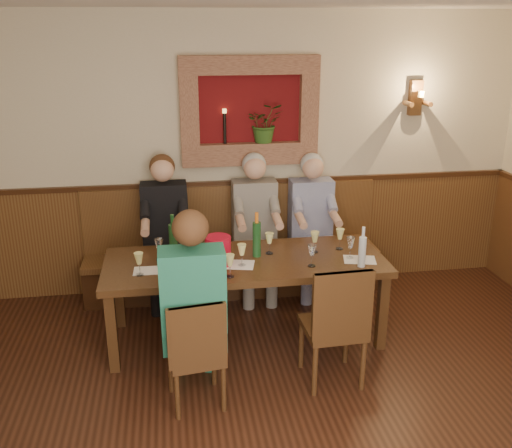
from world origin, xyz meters
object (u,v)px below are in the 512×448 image
at_px(person_bench_mid, 256,239).
at_px(wine_bottle_green_b, 173,241).
at_px(chair_near_left, 197,373).
at_px(wine_bottle_green_a, 257,238).
at_px(water_bottle, 362,251).
at_px(person_bench_left, 166,243).
at_px(spittoon_bucket, 218,251).
at_px(chair_near_right, 333,347).
at_px(bench, 233,262).
at_px(dining_table, 245,267).
at_px(person_chair_front, 194,320).
at_px(person_bench_right, 312,237).

height_order(person_bench_mid, wine_bottle_green_b, person_bench_mid).
xyz_separation_m(chair_near_left, wine_bottle_green_a, (0.59, 0.95, 0.66)).
height_order(wine_bottle_green_a, water_bottle, wine_bottle_green_a).
relative_size(person_bench_left, spittoon_bucket, 6.01).
relative_size(chair_near_right, spittoon_bucket, 4.06).
bearing_deg(water_bottle, person_bench_left, 145.04).
bearing_deg(bench, wine_bottle_green_a, -83.06).
xyz_separation_m(wine_bottle_green_b, water_bottle, (1.54, -0.41, -0.02)).
relative_size(dining_table, person_chair_front, 1.60).
bearing_deg(spittoon_bucket, dining_table, 16.22).
bearing_deg(dining_table, person_bench_mid, 75.46).
relative_size(bench, wine_bottle_green_a, 7.51).
bearing_deg(water_bottle, wine_bottle_green_b, 164.99).
relative_size(chair_near_left, water_bottle, 2.53).
height_order(chair_near_left, wine_bottle_green_a, wine_bottle_green_a).
height_order(person_bench_mid, water_bottle, person_bench_mid).
xyz_separation_m(person_bench_left, person_chair_front, (0.19, -1.61, 0.01)).
relative_size(chair_near_right, wine_bottle_green_a, 2.52).
relative_size(person_bench_mid, wine_bottle_green_b, 3.71).
height_order(person_chair_front, spittoon_bucket, person_chair_front).
bearing_deg(chair_near_right, water_bottle, 49.82).
bearing_deg(wine_bottle_green_a, water_bottle, -22.94).
height_order(dining_table, wine_bottle_green_a, wine_bottle_green_a).
bearing_deg(bench, chair_near_left, -104.80).
bearing_deg(chair_near_right, person_bench_mid, 100.44).
xyz_separation_m(dining_table, wine_bottle_green_a, (0.11, 0.06, 0.24)).
xyz_separation_m(person_chair_front, wine_bottle_green_b, (-0.12, 0.90, 0.29)).
bearing_deg(wine_bottle_green_a, person_chair_front, -125.42).
bearing_deg(person_bench_left, person_chair_front, -83.29).
distance_m(wine_bottle_green_b, water_bottle, 1.59).
xyz_separation_m(person_chair_front, water_bottle, (1.42, 0.48, 0.26)).
bearing_deg(person_bench_mid, dining_table, -104.54).
height_order(person_bench_mid, spittoon_bucket, person_bench_mid).
distance_m(chair_near_left, person_bench_mid, 1.89).
bearing_deg(chair_near_left, person_bench_left, 88.96).
relative_size(chair_near_left, person_bench_right, 0.61).
distance_m(person_bench_right, person_chair_front, 2.06).
relative_size(chair_near_right, person_chair_front, 0.67).
xyz_separation_m(person_bench_left, wine_bottle_green_a, (0.78, -0.78, 0.30)).
xyz_separation_m(chair_near_left, person_chair_front, (-0.00, 0.11, 0.37)).
xyz_separation_m(wine_bottle_green_a, water_bottle, (0.83, -0.35, -0.03)).
bearing_deg(dining_table, person_bench_left, 128.95).
bearing_deg(spittoon_bucket, water_bottle, -10.68).
xyz_separation_m(person_bench_right, wine_bottle_green_a, (-0.69, -0.78, 0.31)).
xyz_separation_m(dining_table, bench, (0.00, 0.94, -0.35)).
height_order(person_bench_left, person_bench_right, person_bench_left).
bearing_deg(person_bench_left, spittoon_bucket, -64.26).
relative_size(chair_near_left, person_chair_front, 0.59).
bearing_deg(water_bottle, wine_bottle_green_a, 157.06).
bearing_deg(wine_bottle_green_a, spittoon_bucket, -159.60).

